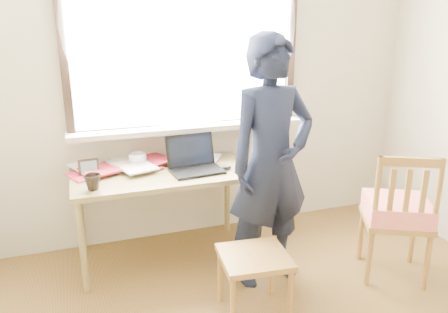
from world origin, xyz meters
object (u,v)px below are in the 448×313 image
object	(u,v)px
laptop	(194,162)
mug_white	(138,160)
desk	(163,181)
work_chair	(254,264)
side_chair	(397,212)
mug_dark	(93,182)
person	(271,163)

from	to	relation	value
laptop	mug_white	distance (m)	0.43
desk	work_chair	world-z (taller)	desk
mug_white	side_chair	distance (m)	1.88
mug_white	side_chair	size ratio (longest dim) A/B	0.14
desk	laptop	size ratio (longest dim) A/B	3.30
desk	side_chair	distance (m)	1.65
laptop	side_chair	xyz separation A→B (m)	(1.23, -0.74, -0.26)
mug_dark	person	world-z (taller)	person
desk	mug_white	size ratio (longest dim) A/B	9.79
laptop	mug_dark	world-z (taller)	laptop
mug_white	work_chair	size ratio (longest dim) A/B	0.30
side_chair	mug_white	bearing A→B (deg)	149.21
mug_white	mug_dark	size ratio (longest dim) A/B	1.19
desk	person	bearing A→B (deg)	-38.21
mug_dark	work_chair	bearing A→B (deg)	-37.47
side_chair	mug_dark	bearing A→B (deg)	163.65
laptop	work_chair	xyz separation A→B (m)	(0.14, -0.82, -0.40)
laptop	side_chair	bearing A→B (deg)	-30.97
laptop	work_chair	size ratio (longest dim) A/B	0.90
mug_white	side_chair	world-z (taller)	side_chair
mug_white	laptop	bearing A→B (deg)	-30.17
desk	mug_white	xyz separation A→B (m)	(-0.15, 0.19, 0.12)
mug_white	person	size ratio (longest dim) A/B	0.08
desk	mug_dark	size ratio (longest dim) A/B	11.61
desk	mug_dark	distance (m)	0.54
side_chair	person	distance (m)	0.94
mug_dark	person	distance (m)	1.16
mug_white	work_chair	distance (m)	1.23
side_chair	work_chair	bearing A→B (deg)	-175.49
mug_white	side_chair	xyz separation A→B (m)	(1.60, -0.96, -0.25)
mug_white	person	world-z (taller)	person
laptop	person	size ratio (longest dim) A/B	0.23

